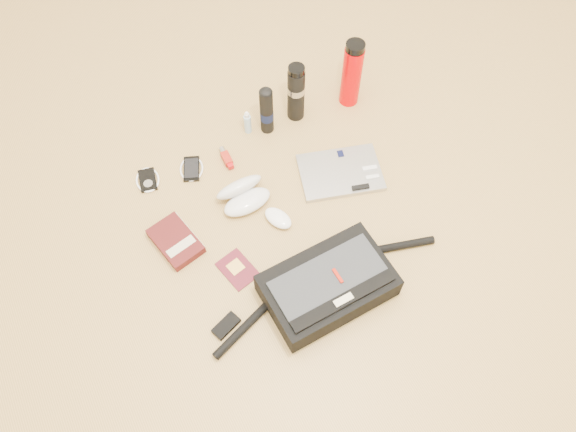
# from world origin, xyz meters

# --- Properties ---
(ground) EXTENTS (4.00, 4.00, 0.00)m
(ground) POSITION_xyz_m (0.00, 0.00, 0.00)
(ground) COLOR #B28A4A
(ground) RESTS_ON ground
(messenger_bag) EXTENTS (0.82, 0.26, 0.11)m
(messenger_bag) POSITION_xyz_m (-0.03, -0.21, 0.05)
(messenger_bag) COLOR black
(messenger_bag) RESTS_ON ground
(laptop) EXTENTS (0.34, 0.28, 0.03)m
(laptop) POSITION_xyz_m (0.25, 0.16, 0.01)
(laptop) COLOR #A7A7AA
(laptop) RESTS_ON ground
(book) EXTENTS (0.16, 0.20, 0.03)m
(book) POSITION_xyz_m (-0.39, 0.18, 0.02)
(book) COLOR #431010
(book) RESTS_ON ground
(passport) EXTENTS (0.12, 0.15, 0.01)m
(passport) POSITION_xyz_m (-0.25, -0.01, 0.00)
(passport) COLOR #53111D
(passport) RESTS_ON ground
(mouse) EXTENTS (0.10, 0.12, 0.03)m
(mouse) POSITION_xyz_m (-0.04, 0.09, 0.02)
(mouse) COLOR white
(mouse) RESTS_ON ground
(sunglasses_case) EXTENTS (0.18, 0.16, 0.10)m
(sunglasses_case) POSITION_xyz_m (-0.11, 0.23, 0.04)
(sunglasses_case) COLOR silver
(sunglasses_case) RESTS_ON ground
(ipod) EXTENTS (0.10, 0.11, 0.01)m
(ipod) POSITION_xyz_m (-0.38, 0.46, 0.01)
(ipod) COLOR black
(ipod) RESTS_ON ground
(phone) EXTENTS (0.11, 0.12, 0.01)m
(phone) POSITION_xyz_m (-0.22, 0.43, 0.01)
(phone) COLOR black
(phone) RESTS_ON ground
(inhaler) EXTENTS (0.03, 0.10, 0.03)m
(inhaler) POSITION_xyz_m (-0.09, 0.41, 0.01)
(inhaler) COLOR #A22013
(inhaler) RESTS_ON ground
(spray_bottle) EXTENTS (0.03, 0.03, 0.11)m
(spray_bottle) POSITION_xyz_m (0.04, 0.50, 0.05)
(spray_bottle) COLOR #98BCD2
(spray_bottle) RESTS_ON ground
(aerosol_can) EXTENTS (0.06, 0.06, 0.21)m
(aerosol_can) POSITION_xyz_m (0.11, 0.47, 0.11)
(aerosol_can) COLOR black
(aerosol_can) RESTS_ON ground
(thermos_black) EXTENTS (0.08, 0.08, 0.25)m
(thermos_black) POSITION_xyz_m (0.24, 0.49, 0.13)
(thermos_black) COLOR black
(thermos_black) RESTS_ON ground
(thermos_red) EXTENTS (0.10, 0.10, 0.29)m
(thermos_red) POSITION_xyz_m (0.46, 0.46, 0.14)
(thermos_red) COLOR #D10003
(thermos_red) RESTS_ON ground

